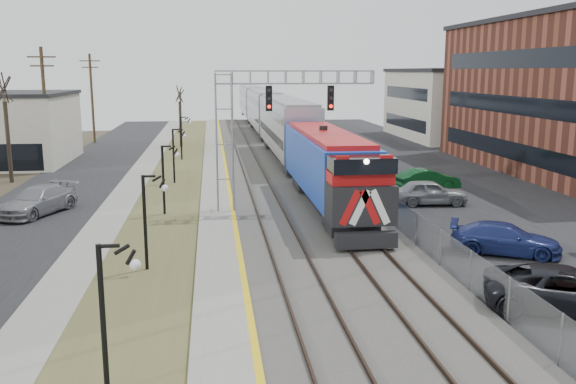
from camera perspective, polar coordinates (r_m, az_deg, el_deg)
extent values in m
cube|color=black|center=(43.60, -20.67, -0.15)|extent=(7.00, 120.00, 0.04)
cube|color=gray|center=(42.76, -14.81, 0.02)|extent=(2.00, 120.00, 0.08)
cube|color=#4D4F2A|center=(42.46, -10.79, 0.10)|extent=(4.00, 120.00, 0.06)
cube|color=gray|center=(42.36, -6.75, 0.32)|extent=(2.00, 120.00, 0.24)
cube|color=#595651|center=(42.68, -0.02, 0.46)|extent=(8.00, 120.00, 0.20)
cube|color=black|center=(45.74, 15.07, 0.69)|extent=(16.00, 120.00, 0.04)
cube|color=gold|center=(42.35, -5.56, 0.52)|extent=(0.24, 120.00, 0.01)
cube|color=#2D2119|center=(42.40, -3.71, 0.60)|extent=(0.08, 120.00, 0.15)
cube|color=#2D2119|center=(42.51, -1.69, 0.65)|extent=(0.08, 120.00, 0.15)
cube|color=#2D2119|center=(42.75, 0.98, 0.71)|extent=(0.08, 120.00, 0.15)
cube|color=#2D2119|center=(42.98, 2.96, 0.75)|extent=(0.08, 120.00, 0.15)
cube|color=#163FB8|center=(35.34, 3.89, 2.08)|extent=(3.00, 17.00, 4.25)
cube|color=black|center=(27.43, 7.31, -4.49)|extent=(2.80, 0.50, 0.70)
cube|color=#A6A7B0|center=(55.19, -0.15, 5.97)|extent=(3.00, 22.00, 5.33)
cube|color=#A6A7B0|center=(77.80, -2.22, 7.50)|extent=(3.00, 22.00, 5.33)
cube|color=#A6A7B0|center=(100.49, -3.37, 8.34)|extent=(3.00, 22.00, 5.33)
cube|color=gray|center=(34.85, -5.95, 4.44)|extent=(1.00, 1.00, 8.00)
cube|color=gray|center=(34.92, 0.61, 10.68)|extent=(9.00, 0.80, 0.80)
cube|color=black|center=(34.33, -1.80, 8.75)|extent=(0.35, 0.25, 1.40)
cube|color=black|center=(34.83, 4.01, 8.76)|extent=(0.35, 0.25, 1.40)
cylinder|color=black|center=(16.06, -16.91, -11.58)|extent=(0.14, 0.14, 4.00)
cylinder|color=black|center=(25.49, -13.23, -2.89)|extent=(0.14, 0.14, 4.00)
cylinder|color=black|center=(35.24, -11.59, 1.06)|extent=(0.14, 0.14, 4.00)
cylinder|color=black|center=(45.10, -10.66, 3.29)|extent=(0.14, 0.14, 4.00)
cylinder|color=black|center=(56.99, -9.97, 4.95)|extent=(0.14, 0.14, 4.00)
cylinder|color=#4C3823|center=(53.37, -21.75, 7.14)|extent=(0.28, 0.28, 10.00)
cylinder|color=#4C3823|center=(72.88, -17.86, 8.29)|extent=(0.28, 0.28, 10.00)
cube|color=gray|center=(43.27, 5.51, 1.49)|extent=(0.04, 120.00, 1.60)
cube|color=beige|center=(78.22, 16.52, 7.80)|extent=(16.00, 18.00, 8.00)
cylinder|color=#382D23|center=(49.15, -24.70, 4.25)|extent=(0.30, 0.30, 5.95)
cylinder|color=#382D23|center=(66.92, -10.02, 6.25)|extent=(0.30, 0.30, 4.90)
imported|color=black|center=(22.93, 24.77, -8.47)|extent=(6.08, 4.48, 1.54)
imported|color=navy|center=(28.99, 19.64, -4.21)|extent=(5.16, 3.78, 1.39)
imported|color=gray|center=(38.29, 13.10, -0.07)|extent=(4.67, 2.19, 1.55)
imported|color=#0D431B|center=(42.74, 12.84, 1.07)|extent=(4.72, 2.31, 1.49)
imported|color=gray|center=(37.66, -22.38, -0.80)|extent=(4.18, 5.84, 1.57)
imported|color=#0C3D12|center=(55.76, 6.82, 3.50)|extent=(4.16, 2.15, 1.30)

